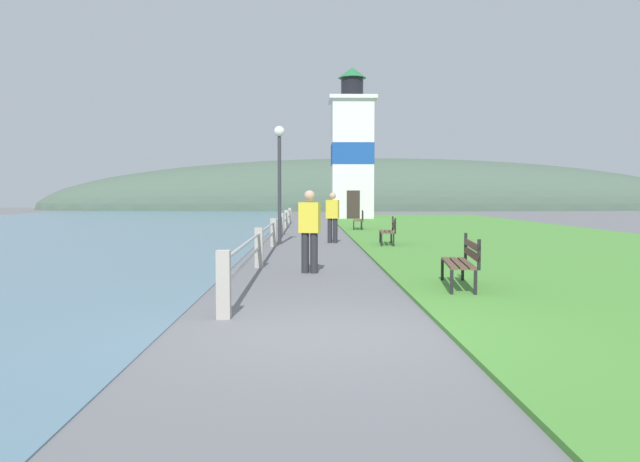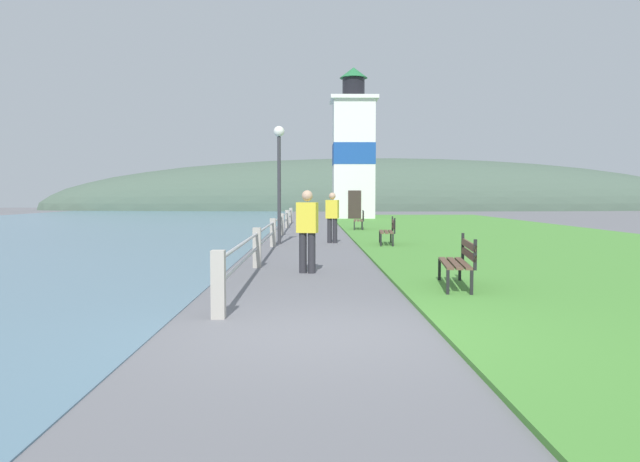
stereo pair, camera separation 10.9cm
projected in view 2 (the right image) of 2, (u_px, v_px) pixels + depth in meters
The scene contains 11 objects.
ground_plane at pixel (319, 335), 7.27m from camera, with size 160.00×160.00×0.00m, color slate.
grass_verge at pixel (497, 235), 25.18m from camera, with size 12.00×53.51×0.06m.
seawall_railing at pixel (278, 225), 22.86m from camera, with size 0.18×29.50×0.91m.
park_bench_near at pixel (460, 259), 10.67m from camera, with size 0.69×1.78×0.94m.
park_bench_midway at pixel (389, 230), 20.06m from camera, with size 0.62×1.70×0.94m.
park_bench_far at pixel (360, 219), 29.42m from camera, with size 0.61×1.96×0.94m.
lighthouse at pixel (353, 152), 44.04m from camera, with size 3.28×3.28×10.64m.
person_strolling at pixel (332, 216), 21.44m from camera, with size 0.47×0.34×1.74m.
person_by_railing at pixel (307, 228), 13.06m from camera, with size 0.47×0.33×1.74m.
lamp_post at pixel (279, 163), 20.89m from camera, with size 0.36×0.36×3.96m.
distant_hillside at pixel (380, 210), 72.94m from camera, with size 80.00×16.00×12.00m.
Camera 2 is at (-0.09, -7.19, 1.62)m, focal length 35.00 mm.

